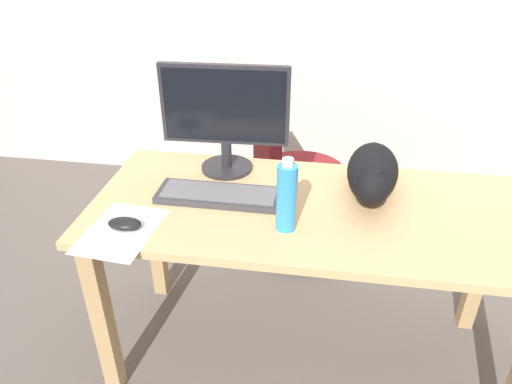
# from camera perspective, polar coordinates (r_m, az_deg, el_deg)

# --- Properties ---
(ground_plane) EXTENTS (8.00, 8.00, 0.00)m
(ground_plane) POSITION_cam_1_polar(r_m,az_deg,el_deg) (2.12, 5.61, -18.69)
(ground_plane) COLOR #59544F
(desk) EXTENTS (1.54, 0.67, 0.73)m
(desk) POSITION_cam_1_polar(r_m,az_deg,el_deg) (1.69, 6.67, -4.71)
(desk) COLOR tan
(desk) RESTS_ON ground_plane
(office_chair) EXTENTS (0.51, 0.48, 0.88)m
(office_chair) POSITION_cam_1_polar(r_m,az_deg,el_deg) (2.44, 4.34, 0.36)
(office_chair) COLOR black
(office_chair) RESTS_ON ground_plane
(monitor) EXTENTS (0.48, 0.20, 0.41)m
(monitor) POSITION_cam_1_polar(r_m,az_deg,el_deg) (1.77, -3.77, 9.29)
(monitor) COLOR #232328
(monitor) RESTS_ON desk
(keyboard) EXTENTS (0.44, 0.15, 0.03)m
(keyboard) POSITION_cam_1_polar(r_m,az_deg,el_deg) (1.67, -4.47, -0.36)
(keyboard) COLOR #333338
(keyboard) RESTS_ON desk
(cat) EXTENTS (0.22, 0.61, 0.20)m
(cat) POSITION_cam_1_polar(r_m,az_deg,el_deg) (1.72, 13.94, 2.39)
(cat) COLOR black
(cat) RESTS_ON desk
(computer_mouse) EXTENTS (0.11, 0.06, 0.04)m
(computer_mouse) POSITION_cam_1_polar(r_m,az_deg,el_deg) (1.56, -15.62, -3.72)
(computer_mouse) COLOR black
(computer_mouse) RESTS_ON desk
(paper_sheet) EXTENTS (0.23, 0.31, 0.00)m
(paper_sheet) POSITION_cam_1_polar(r_m,az_deg,el_deg) (1.56, -16.03, -4.53)
(paper_sheet) COLOR white
(paper_sheet) RESTS_ON desk
(water_bottle) EXTENTS (0.06, 0.06, 0.25)m
(water_bottle) POSITION_cam_1_polar(r_m,az_deg,el_deg) (1.46, 3.73, -0.60)
(water_bottle) COLOR #2D8CD1
(water_bottle) RESTS_ON desk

